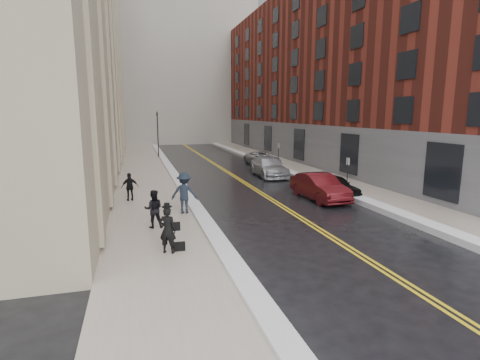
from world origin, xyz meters
TOP-DOWN VIEW (x-y plane):
  - ground at (0.00, 0.00)m, footprint 160.00×160.00m
  - sidewalk_left at (-4.50, 16.00)m, footprint 4.00×64.00m
  - sidewalk_right at (9.00, 16.00)m, footprint 3.00×64.00m
  - lane_stripe_a at (2.38, 16.00)m, footprint 0.12×64.00m
  - lane_stripe_b at (2.62, 16.00)m, footprint 0.12×64.00m
  - snow_ridge_left at (-2.20, 16.00)m, footprint 0.70×60.80m
  - snow_ridge_right at (7.15, 16.00)m, footprint 0.85×60.80m
  - building_right at (17.50, 23.00)m, footprint 14.00×50.00m
  - tower_far_right at (14.00, 66.00)m, footprint 22.00×18.00m
  - traffic_signal at (-2.60, 30.00)m, footprint 0.18×0.15m
  - parking_sign_near at (7.90, 8.00)m, footprint 0.06×0.35m
  - parking_sign_far at (7.90, 20.00)m, footprint 0.06×0.35m
  - car_black at (6.64, 7.33)m, footprint 1.98×3.95m
  - car_maroon at (5.20, 6.57)m, footprint 1.83×4.74m
  - car_silver_near at (5.20, 15.25)m, footprint 2.27×5.30m
  - car_silver_far at (6.80, 21.39)m, footprint 2.82×5.01m
  - pedestrian_main at (-4.15, -0.06)m, footprint 0.72×0.62m
  - pedestrian_a at (-4.47, 3.14)m, footprint 0.84×0.68m
  - pedestrian_b at (-2.89, 5.18)m, footprint 1.49×1.14m
  - pedestrian_c at (-5.50, 8.68)m, footprint 0.98×0.54m

SIDE VIEW (x-z plane):
  - ground at x=0.00m, z-range 0.00..0.00m
  - lane_stripe_a at x=2.38m, z-range 0.00..0.01m
  - lane_stripe_b at x=2.62m, z-range 0.00..0.01m
  - sidewalk_left at x=-4.50m, z-range 0.00..0.15m
  - sidewalk_right at x=9.00m, z-range 0.00..0.15m
  - snow_ridge_left at x=-2.20m, z-range 0.00..0.26m
  - snow_ridge_right at x=7.15m, z-range 0.00..0.30m
  - car_black at x=6.64m, z-range 0.00..1.29m
  - car_silver_far at x=6.80m, z-range 0.00..1.32m
  - car_silver_near at x=5.20m, z-range 0.00..1.52m
  - car_maroon at x=5.20m, z-range 0.00..1.54m
  - pedestrian_c at x=-5.50m, z-range 0.15..1.73m
  - pedestrian_a at x=-4.47m, z-range 0.15..1.80m
  - pedestrian_main at x=-4.15m, z-range 0.15..1.83m
  - pedestrian_b at x=-2.89m, z-range 0.15..2.18m
  - parking_sign_near at x=7.90m, z-range 0.24..2.47m
  - parking_sign_far at x=7.90m, z-range 0.24..2.47m
  - traffic_signal at x=-2.60m, z-range 0.48..5.68m
  - building_right at x=17.50m, z-range 0.00..18.00m
  - tower_far_right at x=14.00m, z-range 0.00..44.00m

